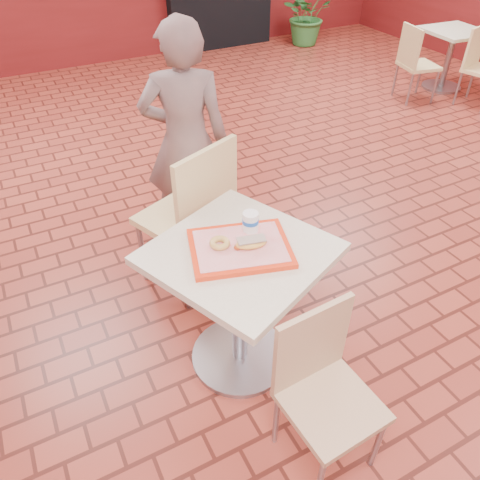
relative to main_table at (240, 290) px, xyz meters
name	(u,v)px	position (x,y,z in m)	size (l,w,h in m)	color
room_shell	(409,26)	(1.25, 0.47, 0.97)	(8.01, 10.01, 3.01)	maroon
wainscot_band	(375,187)	(1.25, 0.47, -0.03)	(8.00, 10.00, 1.00)	#5B1111
main_table	(240,290)	(0.00, 0.00, 0.00)	(0.74, 0.74, 0.78)	beige
chair_main_front	(323,384)	(0.09, -0.59, -0.08)	(0.39, 0.39, 0.81)	tan
chair_main_back	(193,212)	(0.04, 0.67, 0.04)	(0.61, 0.61, 1.01)	#E2CB87
customer	(186,142)	(0.20, 1.14, 0.24)	(0.56, 0.37, 1.54)	#705957
serving_tray	(240,248)	(0.00, 0.00, 0.27)	(0.45, 0.35, 0.03)	red
ring_donut	(220,243)	(-0.08, 0.04, 0.30)	(0.10, 0.10, 0.03)	#C29546
long_john_donut	(250,243)	(0.04, -0.03, 0.30)	(0.16, 0.10, 0.05)	gold
paper_cup	(250,221)	(0.10, 0.08, 0.33)	(0.08, 0.08, 0.10)	white
second_table	(451,49)	(4.15, 2.51, -0.07)	(0.65, 0.65, 0.68)	#BBB696
chair_second_left	(415,60)	(3.49, 2.42, -0.07)	(0.45, 0.45, 0.82)	#D7C481
chair_second_front	(480,63)	(4.05, 2.00, -0.06)	(0.47, 0.47, 0.83)	#E6CE8A
potted_plant	(307,14)	(3.68, 4.87, -0.10)	(0.77, 0.66, 0.85)	#29682B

